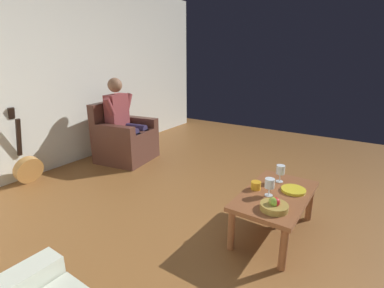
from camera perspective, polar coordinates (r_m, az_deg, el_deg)
name	(u,v)px	position (r m, az deg, el deg)	size (l,w,h in m)	color
ground_plane	(260,217)	(3.07, 13.59, -14.09)	(7.17, 7.17, 0.00)	brown
wall_back	(63,72)	(4.56, -24.51, 13.00)	(6.26, 0.06, 2.70)	silver
armchair	(124,140)	(4.55, -13.46, 0.83)	(0.86, 0.83, 0.90)	#4D2C22
person_seated	(123,117)	(4.45, -13.61, 5.21)	(0.64, 0.62, 1.26)	brown
coffee_table	(275,200)	(2.69, 16.41, -10.66)	(0.96, 0.56, 0.40)	brown
guitar	(28,167)	(4.21, -30.13, -3.97)	(0.35, 0.29, 0.97)	#BB8443
wine_glass_near	(280,171)	(2.86, 17.35, -5.14)	(0.08, 0.08, 0.17)	silver
wine_glass_far	(270,184)	(2.56, 15.33, -7.81)	(0.08, 0.08, 0.16)	silver
fruit_bowl	(274,205)	(2.38, 16.20, -11.69)	(0.22, 0.22, 0.11)	olive
decorative_dish	(293,190)	(2.74, 19.71, -8.71)	(0.22, 0.22, 0.02)	gold
candle_jar	(256,185)	(2.68, 12.66, -8.11)	(0.09, 0.09, 0.07)	gold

